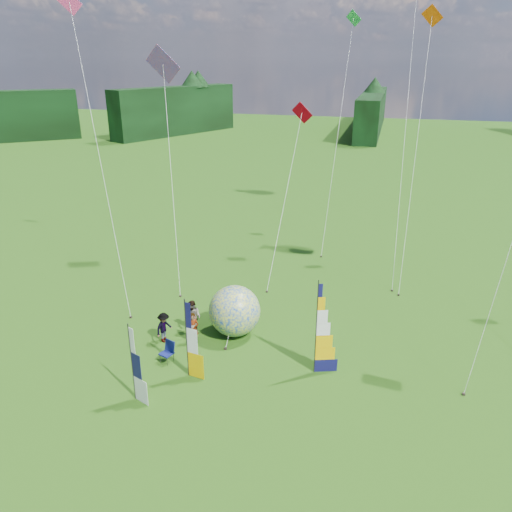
% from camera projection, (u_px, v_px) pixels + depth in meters
% --- Properties ---
extents(ground, '(220.00, 220.00, 0.00)m').
position_uv_depth(ground, '(254.00, 417.00, 20.56)').
color(ground, '#3D651A').
rests_on(ground, ground).
extents(treeline_ring, '(210.00, 210.00, 8.00)m').
position_uv_depth(treeline_ring, '(254.00, 333.00, 19.07)').
color(treeline_ring, '#0D3412').
rests_on(treeline_ring, ground).
extents(feather_banner_main, '(1.21, 0.51, 4.58)m').
position_uv_depth(feather_banner_main, '(316.00, 330.00, 22.62)').
color(feather_banner_main, '#110F45').
rests_on(feather_banner_main, ground).
extents(side_banner_left, '(1.06, 0.29, 3.83)m').
position_uv_depth(side_banner_left, '(187.00, 340.00, 22.53)').
color(side_banner_left, '#E8AE00').
rests_on(side_banner_left, ground).
extents(side_banner_far, '(1.00, 0.50, 3.57)m').
position_uv_depth(side_banner_far, '(132.00, 364.00, 21.00)').
color(side_banner_far, white).
rests_on(side_banner_far, ground).
extents(bol_inflatable, '(3.57, 3.57, 2.73)m').
position_uv_depth(bol_inflatable, '(235.00, 311.00, 26.22)').
color(bol_inflatable, '#0B359B').
rests_on(bol_inflatable, ground).
extents(spectator_a, '(0.62, 0.42, 1.68)m').
position_uv_depth(spectator_a, '(193.00, 328.00, 25.59)').
color(spectator_a, '#66594C').
rests_on(spectator_a, ground).
extents(spectator_b, '(0.94, 0.55, 1.83)m').
position_uv_depth(spectator_b, '(193.00, 317.00, 26.56)').
color(spectator_b, '#66594C').
rests_on(spectator_b, ground).
extents(spectator_c, '(0.68, 1.13, 1.64)m').
position_uv_depth(spectator_c, '(164.00, 327.00, 25.71)').
color(spectator_c, '#66594C').
rests_on(spectator_c, ground).
extents(spectator_d, '(0.92, 1.01, 1.66)m').
position_uv_depth(spectator_d, '(238.00, 316.00, 26.80)').
color(spectator_d, '#66594C').
rests_on(spectator_d, ground).
extents(camp_chair, '(0.79, 0.79, 1.07)m').
position_uv_depth(camp_chair, '(166.00, 352.00, 24.06)').
color(camp_chair, '#0D154D').
rests_on(camp_chair, ground).
extents(kite_whale, '(9.69, 15.70, 20.72)m').
position_uv_depth(kite_whale, '(407.00, 112.00, 33.01)').
color(kite_whale, black).
rests_on(kite_whale, ground).
extents(kite_rainbow_delta, '(8.81, 12.31, 15.42)m').
position_uv_depth(kite_rainbow_delta, '(170.00, 159.00, 31.70)').
color(kite_rainbow_delta, red).
rests_on(kite_rainbow_delta, ground).
extents(small_kite_red, '(5.27, 11.19, 11.42)m').
position_uv_depth(small_kite_red, '(286.00, 188.00, 32.86)').
color(small_kite_red, red).
rests_on(small_kite_red, ground).
extents(small_kite_orange, '(3.29, 11.04, 17.41)m').
position_uv_depth(small_kite_orange, '(417.00, 143.00, 31.49)').
color(small_kite_orange, '#ED4F04').
rests_on(small_kite_orange, ground).
extents(small_kite_pink, '(9.04, 9.28, 17.82)m').
position_uv_depth(small_kite_pink, '(99.00, 150.00, 27.94)').
color(small_kite_pink, '#FF3B87').
rests_on(small_kite_pink, ground).
extents(small_kite_green, '(5.45, 11.60, 17.60)m').
position_uv_depth(small_kite_green, '(338.00, 127.00, 37.66)').
color(small_kite_green, green).
rests_on(small_kite_green, ground).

